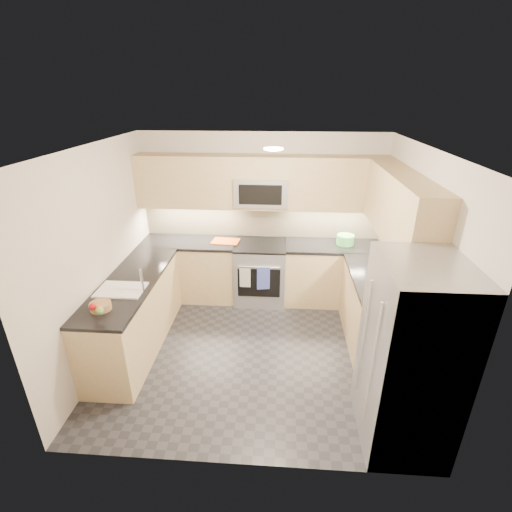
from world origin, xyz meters
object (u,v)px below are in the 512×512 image
microwave (261,191)px  refrigerator (410,357)px  cutting_board (226,241)px  fruit_basket (101,306)px  gas_range (260,273)px  utensil_bowl (345,240)px

microwave → refrigerator: (1.45, -2.55, -0.80)m
cutting_board → fruit_basket: fruit_basket is taller
gas_range → cutting_board: bearing=175.7°
utensil_bowl → fruit_basket: utensil_bowl is taller
gas_range → cutting_board: 0.72m
refrigerator → utensil_bowl: 2.50m
gas_range → fruit_basket: bearing=-128.8°
refrigerator → fruit_basket: (-3.00, 0.50, 0.08)m
microwave → refrigerator: bearing=-60.4°
gas_range → fruit_basket: fruit_basket is taller
refrigerator → utensil_bowl: (-0.20, 2.49, 0.11)m
refrigerator → cutting_board: bearing=128.7°
gas_range → microwave: bearing=90.0°
gas_range → refrigerator: refrigerator is taller
utensil_bowl → fruit_basket: size_ratio=1.17×
microwave → utensil_bowl: size_ratio=3.02×
cutting_board → utensil_bowl: bearing=0.7°
gas_range → cutting_board: (-0.53, 0.04, 0.49)m
microwave → cutting_board: 0.92m
gas_range → refrigerator: 2.86m
gas_range → refrigerator: (1.45, -2.43, 0.45)m
cutting_board → fruit_basket: 2.22m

